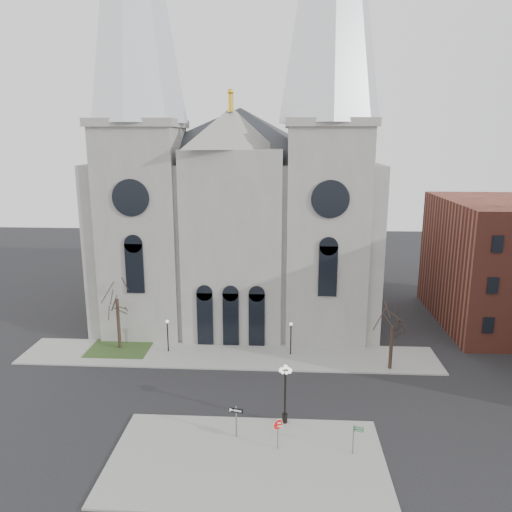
# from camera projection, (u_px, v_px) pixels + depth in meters

# --- Properties ---
(ground) EXTENTS (160.00, 160.00, 0.00)m
(ground) POSITION_uv_depth(u_px,v_px,m) (212.00, 418.00, 37.54)
(ground) COLOR black
(ground) RESTS_ON ground
(sidewalk_near) EXTENTS (18.00, 10.00, 0.14)m
(sidewalk_near) POSITION_uv_depth(u_px,v_px,m) (247.00, 460.00, 32.50)
(sidewalk_near) COLOR gray
(sidewalk_near) RESTS_ON ground
(sidewalk_far) EXTENTS (40.00, 6.00, 0.14)m
(sidewalk_far) POSITION_uv_depth(u_px,v_px,m) (228.00, 355.00, 48.22)
(sidewalk_far) COLOR gray
(sidewalk_far) RESTS_ON ground
(grass_patch) EXTENTS (6.00, 5.00, 0.18)m
(grass_patch) POSITION_uv_depth(u_px,v_px,m) (120.00, 348.00, 49.80)
(grass_patch) COLOR #29401B
(grass_patch) RESTS_ON ground
(cathedral) EXTENTS (33.00, 26.66, 54.00)m
(cathedral) POSITION_uv_depth(u_px,v_px,m) (238.00, 157.00, 55.53)
(cathedral) COLOR gray
(cathedral) RESTS_ON ground
(bg_building_brick) EXTENTS (14.00, 18.00, 14.00)m
(bg_building_brick) POSITION_uv_depth(u_px,v_px,m) (506.00, 263.00, 55.63)
(bg_building_brick) COLOR brown
(bg_building_brick) RESTS_ON ground
(tree_left) EXTENTS (3.20, 3.20, 7.50)m
(tree_left) POSITION_uv_depth(u_px,v_px,m) (117.00, 296.00, 48.55)
(tree_left) COLOR black
(tree_left) RESTS_ON ground
(tree_right) EXTENTS (3.20, 3.20, 6.00)m
(tree_right) POSITION_uv_depth(u_px,v_px,m) (393.00, 323.00, 44.42)
(tree_right) COLOR black
(tree_right) RESTS_ON ground
(ped_lamp_left) EXTENTS (0.32, 0.32, 3.26)m
(ped_lamp_left) POSITION_uv_depth(u_px,v_px,m) (168.00, 330.00, 48.52)
(ped_lamp_left) COLOR black
(ped_lamp_left) RESTS_ON sidewalk_far
(ped_lamp_right) EXTENTS (0.32, 0.32, 3.26)m
(ped_lamp_right) POSITION_uv_depth(u_px,v_px,m) (291.00, 333.00, 47.85)
(ped_lamp_right) COLOR black
(ped_lamp_right) RESTS_ON sidewalk_far
(stop_sign) EXTENTS (0.79, 0.20, 2.22)m
(stop_sign) POSITION_uv_depth(u_px,v_px,m) (278.00, 427.00, 33.26)
(stop_sign) COLOR slate
(stop_sign) RESTS_ON sidewalk_near
(globe_lamp) EXTENTS (1.17, 1.17, 4.60)m
(globe_lamp) POSITION_uv_depth(u_px,v_px,m) (285.00, 386.00, 36.05)
(globe_lamp) COLOR black
(globe_lamp) RESTS_ON sidewalk_near
(one_way_sign) EXTENTS (0.99, 0.27, 2.31)m
(one_way_sign) POSITION_uv_depth(u_px,v_px,m) (236.00, 417.00, 34.63)
(one_way_sign) COLOR slate
(one_way_sign) RESTS_ON sidewalk_near
(street_name_sign) EXTENTS (0.67, 0.18, 2.11)m
(street_name_sign) POSITION_uv_depth(u_px,v_px,m) (355.00, 437.00, 32.77)
(street_name_sign) COLOR slate
(street_name_sign) RESTS_ON sidewalk_near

